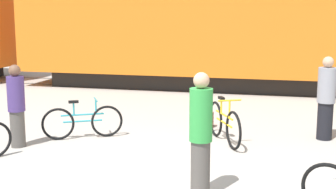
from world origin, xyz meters
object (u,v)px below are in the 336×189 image
(bicycle_yellow, at_px, (224,123))
(person_in_green, at_px, (201,134))
(bicycle_teal, at_px, (83,122))
(person_in_grey, at_px, (326,99))
(freight_train, at_px, (224,6))
(person_in_purple, at_px, (16,106))
(backpack, at_px, (207,120))

(bicycle_yellow, relative_size, person_in_green, 0.90)
(person_in_green, bearing_deg, bicycle_teal, 13.22)
(person_in_grey, height_order, person_in_green, person_in_green)
(freight_train, height_order, bicycle_yellow, freight_train)
(person_in_grey, relative_size, person_in_purple, 1.07)
(freight_train, relative_size, bicycle_teal, 30.43)
(backpack, bearing_deg, bicycle_yellow, -65.34)
(person_in_grey, bearing_deg, freight_train, -73.13)
(bicycle_teal, height_order, person_in_grey, person_in_grey)
(bicycle_teal, relative_size, person_in_grey, 0.86)
(person_in_green, bearing_deg, backpack, -28.19)
(bicycle_teal, bearing_deg, freight_train, 75.72)
(backpack, bearing_deg, freight_train, 94.32)
(bicycle_yellow, bearing_deg, bicycle_teal, -172.07)
(bicycle_yellow, distance_m, person_in_grey, 2.13)
(bicycle_teal, distance_m, person_in_green, 3.81)
(bicycle_teal, bearing_deg, person_in_purple, -137.15)
(bicycle_yellow, bearing_deg, person_in_purple, -161.40)
(person_in_grey, bearing_deg, bicycle_teal, 4.96)
(bicycle_yellow, height_order, person_in_green, person_in_green)
(person_in_grey, xyz_separation_m, person_in_purple, (-5.72, -2.02, -0.05))
(bicycle_yellow, relative_size, backpack, 4.61)
(freight_train, relative_size, person_in_grey, 26.23)
(bicycle_teal, height_order, person_in_green, person_in_green)
(freight_train, height_order, person_in_purple, freight_train)
(person_in_purple, bearing_deg, freight_train, -114.65)
(bicycle_yellow, height_order, person_in_purple, person_in_purple)
(freight_train, bearing_deg, backpack, -85.68)
(person_in_green, bearing_deg, person_in_purple, 31.27)
(bicycle_teal, relative_size, backpack, 4.27)
(bicycle_teal, bearing_deg, backpack, 34.60)
(backpack, bearing_deg, person_in_green, -81.64)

